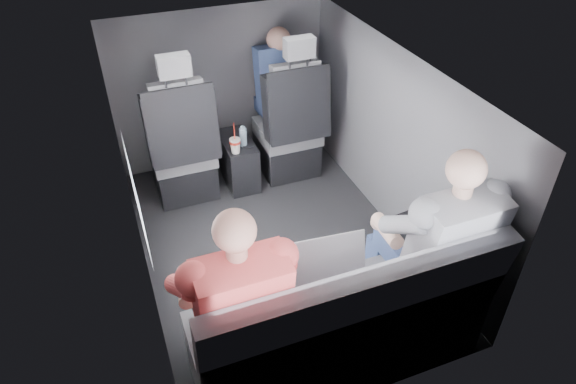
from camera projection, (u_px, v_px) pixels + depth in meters
name	position (u px, v px, depth m)	size (l,w,h in m)	color
floor	(275.00, 245.00, 3.74)	(2.60, 2.60, 0.00)	black
ceiling	(271.00, 71.00, 2.94)	(2.60, 2.60, 0.00)	#B2B2AD
panel_left	(132.00, 199.00, 3.08)	(0.02, 2.60, 1.35)	#56565B
panel_right	(393.00, 142.00, 3.60)	(0.02, 2.60, 1.35)	#56565B
panel_front	(220.00, 88.00, 4.32)	(1.80, 0.02, 1.35)	#56565B
panel_back	(369.00, 314.00, 2.37)	(1.80, 0.02, 1.35)	#56565B
side_window	(136.00, 196.00, 2.73)	(0.02, 0.75, 0.42)	white
seatbelt	(298.00, 97.00, 3.90)	(0.05, 0.01, 0.65)	black
front_seat_left	(183.00, 153.00, 4.00)	(0.52, 0.58, 1.26)	black
front_seat_right	(290.00, 132.00, 4.27)	(0.52, 0.58, 1.26)	black
center_console	(238.00, 161.00, 4.28)	(0.24, 0.48, 0.41)	black
rear_bench	(341.00, 327.00, 2.76)	(1.60, 0.57, 0.92)	#5D5D62
soda_cup	(235.00, 145.00, 3.98)	(0.09, 0.09, 0.26)	white
water_bottle	(243.00, 137.00, 4.05)	(0.06, 0.06, 0.17)	#A1C4DA
laptop_white	(224.00, 282.00, 2.58)	(0.41, 0.45, 0.25)	silver
laptop_silver	(321.00, 258.00, 2.72)	(0.40, 0.37, 0.27)	silver
laptop_black	(425.00, 224.00, 2.95)	(0.39, 0.36, 0.26)	black
passenger_rear_left	(235.00, 300.00, 2.48)	(0.53, 0.64, 1.26)	#37383D
passenger_rear_right	(434.00, 242.00, 2.80)	(0.55, 0.66, 1.29)	navy
passenger_front_right	(279.00, 81.00, 4.25)	(0.39, 0.39, 0.77)	navy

